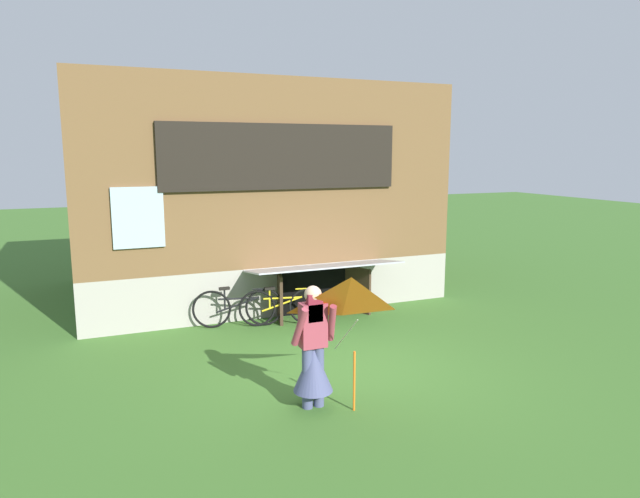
{
  "coord_description": "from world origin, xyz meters",
  "views": [
    {
      "loc": [
        -3.65,
        -7.6,
        3.31
      ],
      "look_at": [
        -0.15,
        0.75,
        1.75
      ],
      "focal_mm": 31.77,
      "sensor_mm": 36.0,
      "label": 1
    }
  ],
  "objects_px": {
    "bicycle_yellow": "(282,306)",
    "kite": "(351,316)",
    "bicycle_black": "(238,307)",
    "person": "(313,357)"
  },
  "relations": [
    {
      "from": "bicycle_black",
      "to": "person",
      "type": "bearing_deg",
      "value": -75.26
    },
    {
      "from": "person",
      "to": "kite",
      "type": "bearing_deg",
      "value": -90.94
    },
    {
      "from": "bicycle_yellow",
      "to": "person",
      "type": "bearing_deg",
      "value": -90.11
    },
    {
      "from": "kite",
      "to": "bicycle_yellow",
      "type": "height_order",
      "value": "kite"
    },
    {
      "from": "kite",
      "to": "bicycle_black",
      "type": "bearing_deg",
      "value": 93.71
    },
    {
      "from": "bicycle_yellow",
      "to": "kite",
      "type": "bearing_deg",
      "value": -84.91
    },
    {
      "from": "person",
      "to": "bicycle_yellow",
      "type": "relative_size",
      "value": 1.0
    },
    {
      "from": "kite",
      "to": "bicycle_yellow",
      "type": "relative_size",
      "value": 1.05
    },
    {
      "from": "person",
      "to": "bicycle_black",
      "type": "bearing_deg",
      "value": 65.51
    },
    {
      "from": "kite",
      "to": "bicycle_black",
      "type": "distance_m",
      "value": 4.46
    }
  ]
}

